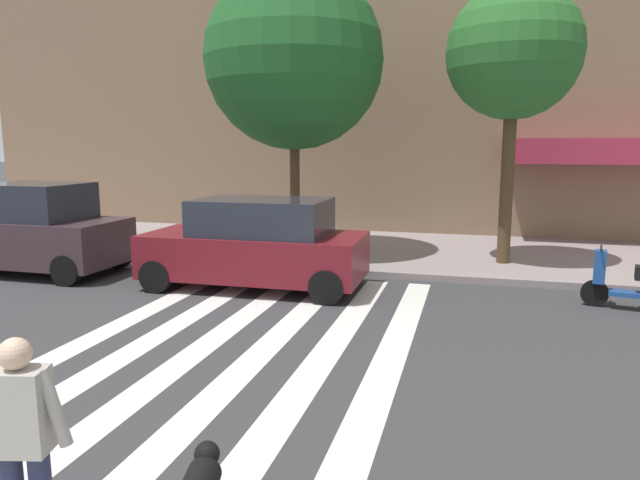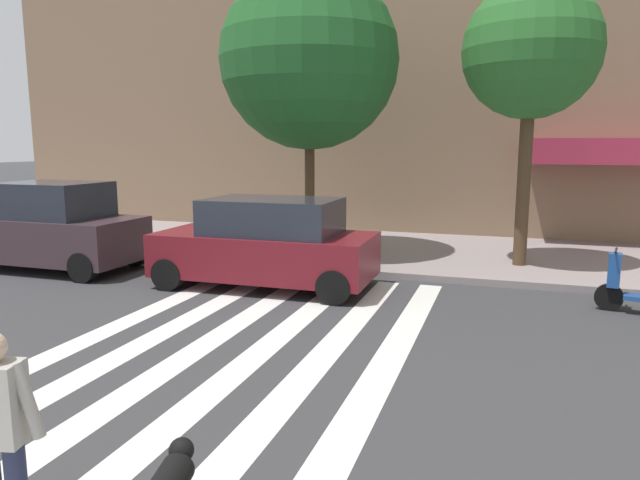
% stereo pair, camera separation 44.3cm
% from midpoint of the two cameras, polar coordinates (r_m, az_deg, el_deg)
% --- Properties ---
extents(ground_plane, '(160.00, 160.00, 0.00)m').
position_cam_midpoint_polar(ground_plane, '(6.61, -12.02, -16.97)').
color(ground_plane, '#353538').
extents(sidewalk_far, '(80.00, 6.00, 0.15)m').
position_cam_midpoint_polar(sidewalk_far, '(15.80, 6.77, -1.02)').
color(sidewalk_far, gray).
rests_on(sidewalk_far, ground_plane).
extents(crosswalk_stripes, '(4.95, 13.71, 0.01)m').
position_cam_midpoint_polar(crosswalk_stripes, '(6.81, -15.28, -16.21)').
color(crosswalk_stripes, silver).
rests_on(crosswalk_stripes, ground_plane).
extents(parked_car_near_curb, '(4.35, 2.05, 2.06)m').
position_cam_midpoint_polar(parked_car_near_curb, '(14.85, -24.37, 1.05)').
color(parked_car_near_curb, '#3D2B31').
rests_on(parked_car_near_curb, ground_plane).
extents(parked_car_behind_first, '(4.49, 2.07, 1.84)m').
position_cam_midpoint_polar(parked_car_behind_first, '(11.86, -4.21, -0.38)').
color(parked_car_behind_first, maroon).
rests_on(parked_car_behind_first, ground_plane).
extents(street_tree_nearest, '(4.42, 4.42, 7.05)m').
position_cam_midpoint_polar(street_tree_nearest, '(14.78, -0.17, 17.47)').
color(street_tree_nearest, '#4C3823').
rests_on(street_tree_nearest, sidewalk_far).
extents(street_tree_middle, '(3.03, 3.03, 6.36)m').
position_cam_midpoint_polar(street_tree_middle, '(14.18, 21.12, 17.06)').
color(street_tree_middle, '#4C3823').
rests_on(street_tree_middle, sidewalk_far).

